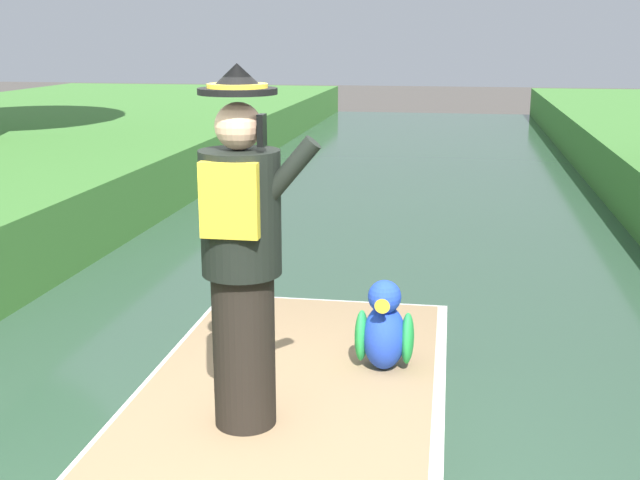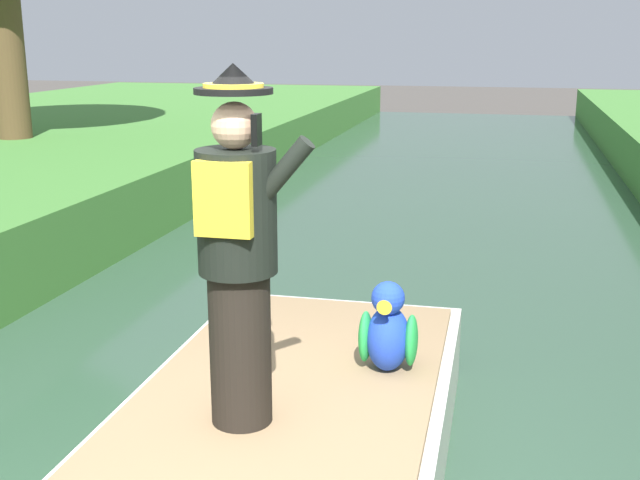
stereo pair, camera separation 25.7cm
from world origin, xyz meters
The scene contains 3 objects.
boat centered at (0.00, 0.37, 0.40)m, with size 1.84×4.22×0.61m.
person_pirate centered at (-0.13, 0.28, 1.64)m, with size 0.61×0.42×1.85m.
parrot_plush centered at (0.51, 1.11, 0.95)m, with size 0.36×0.34×0.57m.
Camera 2 is at (1.15, -3.34, 2.69)m, focal length 44.55 mm.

